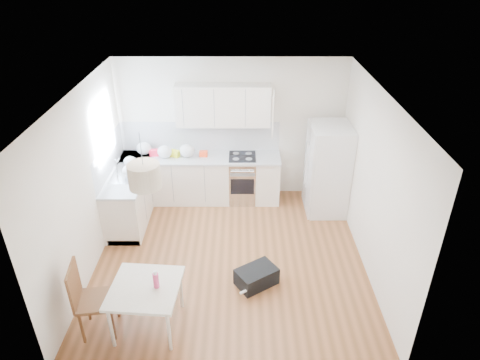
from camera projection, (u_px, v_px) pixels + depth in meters
The scene contains 29 objects.
floor at pixel (230, 257), 6.87m from camera, with size 4.20×4.20×0.00m, color brown.
ceiling at pixel (228, 95), 5.55m from camera, with size 4.20×4.20×0.00m, color white.
wall_back at pixel (232, 129), 8.04m from camera, with size 4.20×4.20×0.00m, color white.
wall_left at pixel (85, 185), 6.21m from camera, with size 4.20×4.20×0.00m, color white.
wall_right at pixel (374, 185), 6.21m from camera, with size 4.20×4.20×0.00m, color white.
window_glassblock at pixel (104, 129), 7.02m from camera, with size 0.02×1.00×1.00m, color #BFE0F9.
cabinets_back at pixel (201, 179), 8.23m from camera, with size 3.00×0.60×0.88m, color white.
cabinets_left at pixel (132, 195), 7.70m from camera, with size 0.60×1.80×0.88m, color white.
counter_back at pixel (200, 158), 8.00m from camera, with size 3.02×0.64×0.04m, color silver.
counter_left at pixel (128, 173), 7.48m from camera, with size 0.64×1.82×0.04m, color silver.
backsplash_back at pixel (200, 136), 8.11m from camera, with size 3.00×0.01×0.58m, color white.
backsplash_left at pixel (109, 157), 7.33m from camera, with size 0.01×1.80×0.58m, color white.
upper_cabinets at pixel (223, 105), 7.65m from camera, with size 1.70×0.32×0.75m, color white.
range_oven at pixel (242, 179), 8.22m from camera, with size 0.50×0.61×0.88m, color silver, non-canonical shape.
sink at pixel (128, 173), 7.43m from camera, with size 0.50×0.80×0.16m, color silver, non-canonical shape.
refrigerator at pixel (328, 169), 7.73m from camera, with size 0.81×0.84×1.67m, color white, non-canonical shape.
dining_table at pixel (145, 291), 5.36m from camera, with size 0.92×0.92×0.67m.
dining_chair at pixel (96, 299), 5.34m from camera, with size 0.45×0.45×1.06m, color #533319, non-canonical shape.
drink_bottle at pixel (156, 279), 5.27m from camera, with size 0.07×0.07×0.25m, color #D73B6F.
gym_bag at pixel (256, 276), 6.28m from camera, with size 0.58×0.38×0.27m, color black.
pendant_lamp at pixel (144, 176), 4.71m from camera, with size 0.36×0.36×0.28m, color beige.
grocery_bag_a at pixel (144, 148), 8.02m from camera, with size 0.27×0.23×0.24m, color white.
grocery_bag_b at pixel (165, 152), 7.90m from camera, with size 0.27×0.23×0.24m, color white.
grocery_bag_c at pixel (187, 151), 7.93m from camera, with size 0.28×0.24×0.25m, color white.
grocery_bag_d at pixel (130, 162), 7.58m from camera, with size 0.23×0.19×0.21m, color white.
grocery_bag_e at pixel (129, 171), 7.26m from camera, with size 0.24×0.21×0.22m, color white.
snack_orange at pixel (203, 154), 7.99m from camera, with size 0.15×0.09×0.10m, color #F23B15.
snack_yellow at pixel (175, 154), 7.97m from camera, with size 0.18×0.11×0.12m, color #F9F827.
snack_red at pixel (154, 153), 8.01m from camera, with size 0.17×0.11×0.12m, color red.
Camera 1 is at (0.16, -5.39, 4.43)m, focal length 32.00 mm.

